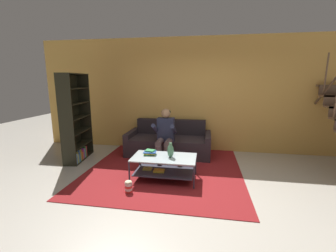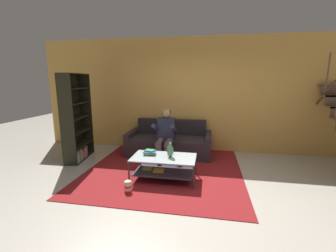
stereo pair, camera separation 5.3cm
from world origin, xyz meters
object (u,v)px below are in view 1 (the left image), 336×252
object	(u,v)px
vase	(171,151)
book_stack	(150,152)
couch	(169,143)
person_seated_center	(165,133)
popcorn_tub	(129,187)
bookshelf	(75,126)
coffee_table	(164,164)

from	to	relation	value
vase	book_stack	world-z (taller)	vase
couch	person_seated_center	world-z (taller)	person_seated_center
person_seated_center	couch	bearing A→B (deg)	90.00
couch	popcorn_tub	world-z (taller)	couch
popcorn_tub	couch	bearing A→B (deg)	80.98
person_seated_center	vase	distance (m)	0.99
couch	person_seated_center	xyz separation A→B (m)	(-0.00, -0.55, 0.38)
bookshelf	popcorn_tub	world-z (taller)	bookshelf
couch	popcorn_tub	size ratio (longest dim) A/B	9.76
person_seated_center	book_stack	size ratio (longest dim) A/B	4.75
person_seated_center	book_stack	distance (m)	0.89
person_seated_center	vase	size ratio (longest dim) A/B	4.38
book_stack	person_seated_center	bearing A→B (deg)	80.93
coffee_table	book_stack	bearing A→B (deg)	163.24
coffee_table	vase	xyz separation A→B (m)	(0.13, -0.01, 0.28)
book_stack	bookshelf	bearing A→B (deg)	161.23
couch	book_stack	size ratio (longest dim) A/B	8.09
coffee_table	bookshelf	xyz separation A→B (m)	(-2.22, 0.75, 0.52)
vase	bookshelf	world-z (taller)	bookshelf
person_seated_center	bookshelf	size ratio (longest dim) A/B	0.61
popcorn_tub	coffee_table	bearing A→B (deg)	51.86
book_stack	popcorn_tub	size ratio (longest dim) A/B	1.21
coffee_table	book_stack	size ratio (longest dim) A/B	4.63
bookshelf	popcorn_tub	distance (m)	2.32
book_stack	popcorn_tub	xyz separation A→B (m)	(-0.20, -0.69, -0.38)
coffee_table	vase	bearing A→B (deg)	-2.29
person_seated_center	coffee_table	distance (m)	1.02
bookshelf	vase	bearing A→B (deg)	-17.67
vase	bookshelf	distance (m)	2.48
coffee_table	popcorn_tub	world-z (taller)	coffee_table
person_seated_center	bookshelf	xyz separation A→B (m)	(-2.08, -0.20, 0.15)
coffee_table	popcorn_tub	distance (m)	0.79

